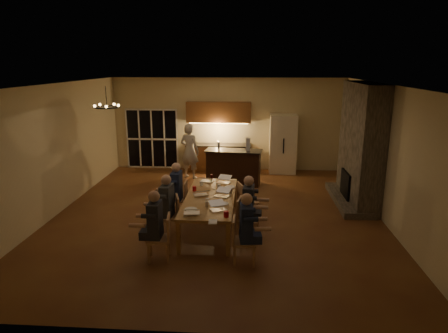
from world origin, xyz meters
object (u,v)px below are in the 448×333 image
person_right_mid (248,207)px  bar_bottle (219,145)px  standing_person (190,151)px  laptop_d (222,192)px  chair_right_near (244,241)px  person_left_mid (167,205)px  chair_right_far (248,200)px  dining_table (210,212)px  laptop_e (207,177)px  bar_island (234,167)px  mug_mid (219,186)px  laptop_c (201,190)px  plate_far (230,187)px  laptop_a (192,208)px  redcup_mid (194,189)px  plate_near (222,204)px  chair_right_mid (248,219)px  person_left_far (177,190)px  mug_front (207,200)px  bar_blender (248,144)px  chair_left_near (159,238)px  person_left_near (155,225)px  chandelier (107,107)px  can_cola (212,176)px  chair_left_mid (169,216)px  chair_left_far (178,199)px  can_right (231,191)px  mug_back (201,184)px  laptop_f (223,179)px  refrigerator (283,144)px  can_silver (207,204)px  plate_left (191,209)px  laptop_b (219,205)px

person_right_mid → bar_bottle: bearing=18.3°
standing_person → laptop_d: bearing=130.5°
chair_right_near → person_left_mid: (-1.70, 1.14, 0.24)m
chair_right_far → standing_person: (-1.93, 3.37, 0.46)m
dining_table → laptop_e: (-0.21, 1.14, 0.49)m
bar_island → dining_table: bearing=-89.4°
person_right_mid → mug_mid: size_ratio=13.80×
mug_mid → laptop_c: bearing=-125.0°
plate_far → laptop_a: bearing=-110.8°
person_right_mid → redcup_mid: person_right_mid is taller
dining_table → plate_near: size_ratio=11.12×
chair_right_mid → person_left_far: person_left_far is taller
person_left_far → mug_front: (0.86, -0.98, 0.11)m
plate_far → bar_blender: bearing=81.4°
chair_right_near → standing_person: standing_person is taller
plate_near → chair_left_near: bearing=-135.3°
person_left_far → plate_far: size_ratio=5.52×
person_right_mid → chair_right_far: bearing=5.8°
standing_person → mug_front: bearing=125.4°
person_left_near → plate_near: (1.20, 1.09, 0.07)m
person_left_near → plate_far: 2.63m
chandelier → bar_blender: bearing=48.2°
standing_person → can_cola: bearing=132.4°
chandelier → dining_table: bearing=1.0°
chair_right_far → mug_mid: bearing=73.7°
chair_left_mid → laptop_a: bearing=29.8°
person_right_mid → can_cola: size_ratio=11.50×
can_cola → plate_far: size_ratio=0.48×
chair_left_far → can_right: size_ratio=7.42×
chair_right_far → mug_back: bearing=63.5°
chair_left_far → redcup_mid: (0.46, -0.29, 0.37)m
chair_left_near → person_left_far: 2.19m
chandelier → bar_bottle: bearing=59.3°
person_left_mid → laptop_c: bearing=137.2°
mug_front → bar_blender: bar_blender is taller
laptop_f → mug_front: size_ratio=3.20×
laptop_c → refrigerator: bearing=-133.9°
mug_front → chair_left_far: bearing=128.8°
bar_island → chair_right_near: (0.44, -5.08, -0.10)m
laptop_f → mug_mid: bearing=-82.9°
chair_left_mid → bar_bottle: 4.19m
refrigerator → chair_right_near: (-1.17, -6.56, -0.55)m
person_left_far → redcup_mid: (0.47, -0.21, 0.12)m
can_right → plate_far: bearing=95.0°
can_cola → mug_mid: bearing=-72.1°
chair_left_far → chair_right_near: size_ratio=1.00×
redcup_mid → plate_far: redcup_mid is taller
can_silver → plate_left: size_ratio=0.45×
dining_table → chair_left_mid: bearing=-150.3°
laptop_a → laptop_b: (0.53, 0.22, 0.00)m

